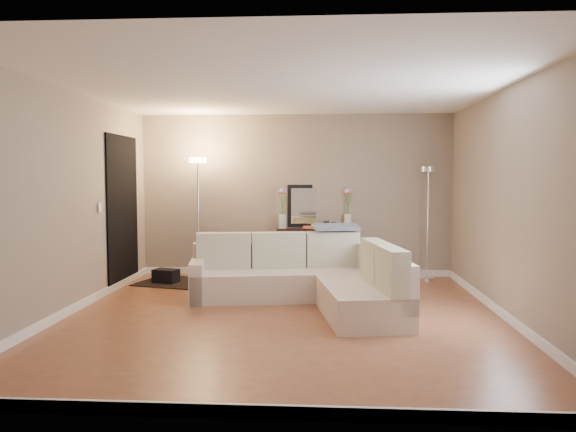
# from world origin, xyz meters

# --- Properties ---
(floor) EXTENTS (5.00, 5.50, 0.01)m
(floor) POSITION_xyz_m (0.00, 0.00, -0.01)
(floor) COLOR brown
(floor) RESTS_ON ground
(ceiling) EXTENTS (5.00, 5.50, 0.01)m
(ceiling) POSITION_xyz_m (0.00, 0.00, 2.60)
(ceiling) COLOR white
(ceiling) RESTS_ON ground
(wall_back) EXTENTS (5.00, 0.02, 2.60)m
(wall_back) POSITION_xyz_m (0.00, 2.76, 1.30)
(wall_back) COLOR gray
(wall_back) RESTS_ON ground
(wall_front) EXTENTS (5.00, 0.02, 2.60)m
(wall_front) POSITION_xyz_m (0.00, -2.76, 1.30)
(wall_front) COLOR gray
(wall_front) RESTS_ON ground
(wall_left) EXTENTS (0.02, 5.50, 2.60)m
(wall_left) POSITION_xyz_m (-2.51, 0.00, 1.30)
(wall_left) COLOR gray
(wall_left) RESTS_ON ground
(wall_right) EXTENTS (0.02, 5.50, 2.60)m
(wall_right) POSITION_xyz_m (2.51, 0.00, 1.30)
(wall_right) COLOR gray
(wall_right) RESTS_ON ground
(baseboard_back) EXTENTS (5.00, 0.03, 0.10)m
(baseboard_back) POSITION_xyz_m (0.00, 2.73, 0.05)
(baseboard_back) COLOR white
(baseboard_back) RESTS_ON ground
(baseboard_front) EXTENTS (5.00, 0.03, 0.10)m
(baseboard_front) POSITION_xyz_m (0.00, -2.73, 0.05)
(baseboard_front) COLOR white
(baseboard_front) RESTS_ON ground
(baseboard_left) EXTENTS (0.03, 5.50, 0.10)m
(baseboard_left) POSITION_xyz_m (-2.48, 0.00, 0.05)
(baseboard_left) COLOR white
(baseboard_left) RESTS_ON ground
(baseboard_right) EXTENTS (0.03, 5.50, 0.10)m
(baseboard_right) POSITION_xyz_m (2.48, 0.00, 0.05)
(baseboard_right) COLOR white
(baseboard_right) RESTS_ON ground
(doorway) EXTENTS (0.02, 1.20, 2.20)m
(doorway) POSITION_xyz_m (-2.48, 1.70, 1.10)
(doorway) COLOR black
(doorway) RESTS_ON ground
(switch_plate) EXTENTS (0.02, 0.08, 0.12)m
(switch_plate) POSITION_xyz_m (-2.48, 0.85, 1.20)
(switch_plate) COLOR white
(switch_plate) RESTS_ON ground
(sectional_sofa) EXTENTS (2.75, 2.42, 0.85)m
(sectional_sofa) POSITION_xyz_m (0.29, 0.70, 0.31)
(sectional_sofa) COLOR beige
(sectional_sofa) RESTS_ON floor
(throw_blanket) EXTENTS (0.67, 0.47, 0.08)m
(throw_blanket) POSITION_xyz_m (0.62, 1.34, 0.92)
(throw_blanket) COLOR slate
(throw_blanket) RESTS_ON sectional_sofa
(console_table) EXTENTS (1.26, 0.46, 0.76)m
(console_table) POSITION_xyz_m (0.24, 2.60, 0.43)
(console_table) COLOR black
(console_table) RESTS_ON floor
(leaning_mirror) EXTENTS (0.87, 0.13, 0.68)m
(leaning_mirror) POSITION_xyz_m (0.31, 2.77, 1.13)
(leaning_mirror) COLOR black
(leaning_mirror) RESTS_ON console_table
(table_decor) EXTENTS (0.53, 0.13, 0.12)m
(table_decor) POSITION_xyz_m (0.32, 2.58, 0.81)
(table_decor) COLOR #E54E28
(table_decor) RESTS_ON console_table
(flower_vase_left) EXTENTS (0.15, 0.13, 0.65)m
(flower_vase_left) POSITION_xyz_m (-0.20, 2.56, 1.05)
(flower_vase_left) COLOR silver
(flower_vase_left) RESTS_ON console_table
(flower_vase_right) EXTENTS (0.15, 0.13, 0.65)m
(flower_vase_right) POSITION_xyz_m (0.84, 2.67, 1.05)
(flower_vase_right) COLOR silver
(flower_vase_right) RESTS_ON console_table
(floor_lamp_lit) EXTENTS (0.33, 0.33, 1.90)m
(floor_lamp_lit) POSITION_xyz_m (-1.49, 2.26, 1.34)
(floor_lamp_lit) COLOR silver
(floor_lamp_lit) RESTS_ON floor
(floor_lamp_unlit) EXTENTS (0.31, 0.31, 1.75)m
(floor_lamp_unlit) POSITION_xyz_m (2.06, 2.45, 1.24)
(floor_lamp_unlit) COLOR silver
(floor_lamp_unlit) RESTS_ON floor
(charcoal_rug) EXTENTS (1.43, 1.21, 0.02)m
(charcoal_rug) POSITION_xyz_m (-1.68, 1.93, 0.01)
(charcoal_rug) COLOR black
(charcoal_rug) RESTS_ON floor
(black_bag) EXTENTS (0.40, 0.33, 0.23)m
(black_bag) POSITION_xyz_m (-1.91, 1.89, 0.10)
(black_bag) COLOR black
(black_bag) RESTS_ON charcoal_rug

